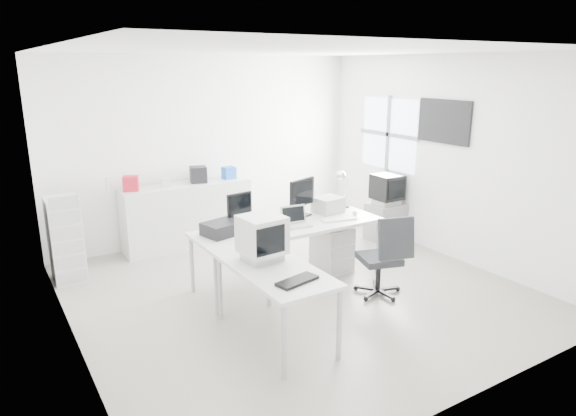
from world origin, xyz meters
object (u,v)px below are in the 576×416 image
side_desk (275,303)px  lcd_monitor_large (302,198)px  crt_tv (387,190)px  crt_monitor (262,239)px  lcd_monitor_small (240,210)px  sideboard (188,215)px  main_desk (289,254)px  filing_cabinet (65,239)px  laptop (297,217)px  drawer_pedestal (332,248)px  office_chair (379,255)px  tv_cabinet (385,222)px  laser_printer (328,205)px  inkjet_printer (222,228)px

side_desk → lcd_monitor_large: lcd_monitor_large is taller
crt_tv → crt_monitor: bearing=-154.2°
lcd_monitor_large → crt_monitor: bearing=-156.3°
lcd_monitor_small → sideboard: lcd_monitor_small is taller
main_desk → filing_cabinet: filing_cabinet is taller
lcd_monitor_large → laptop: lcd_monitor_large is taller
drawer_pedestal → office_chair: size_ratio=0.60×
drawer_pedestal → crt_tv: (1.45, 0.55, 0.50)m
laptop → tv_cabinet: laptop is taller
lcd_monitor_large → laser_printer: 0.42m
side_desk → laptop: laptop is taller
main_desk → drawer_pedestal: main_desk is taller
side_desk → crt_tv: 3.47m
crt_monitor → crt_tv: bearing=21.2°
laser_printer → tv_cabinet: 1.55m
lcd_monitor_large → laptop: (-0.30, -0.35, -0.12)m
drawer_pedestal → filing_cabinet: 3.40m
drawer_pedestal → inkjet_printer: bearing=178.2°
tv_cabinet → crt_tv: size_ratio=1.16×
lcd_monitor_small → lcd_monitor_large: 0.90m
office_chair → crt_tv: bearing=62.6°
drawer_pedestal → lcd_monitor_large: bearing=150.3°
lcd_monitor_small → crt_tv: lcd_monitor_small is taller
lcd_monitor_small → crt_monitor: 1.14m
drawer_pedestal → crt_monitor: bearing=-149.9°
lcd_monitor_large → sideboard: size_ratio=0.25×
inkjet_printer → filing_cabinet: size_ratio=0.39×
main_desk → lcd_monitor_large: (0.35, 0.25, 0.62)m
office_chair → tv_cabinet: office_chair is taller
inkjet_printer → lcd_monitor_large: size_ratio=0.88×
drawer_pedestal → laser_printer: (0.05, 0.17, 0.55)m
crt_monitor → office_chair: crt_monitor is taller
inkjet_printer → filing_cabinet: bearing=122.8°
crt_tv → lcd_monitor_small: bearing=-172.6°
office_chair → drawer_pedestal: bearing=107.7°
lcd_monitor_small → tv_cabinet: bearing=-0.0°
lcd_monitor_large → filing_cabinet: (-2.70, 1.29, -0.45)m
inkjet_printer → laser_printer: (1.60, 0.12, 0.03)m
side_desk → laser_printer: laser_printer is taller
main_desk → lcd_monitor_small: (-0.55, 0.25, 0.59)m
laptop → laser_printer: (0.70, 0.32, -0.02)m
side_desk → laser_printer: (1.60, 1.32, 0.48)m
laptop → laser_printer: bearing=31.8°
inkjet_printer → crt_monitor: size_ratio=0.93×
main_desk → lcd_monitor_small: lcd_monitor_small is taller
lcd_monitor_large → tv_cabinet: bearing=-7.8°
crt_tv → sideboard: size_ratio=0.26×
crt_tv → filing_cabinet: (-4.50, 0.94, -0.26)m
drawer_pedestal → office_chair: bearing=-89.3°
lcd_monitor_large → crt_monitor: lcd_monitor_large is taller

